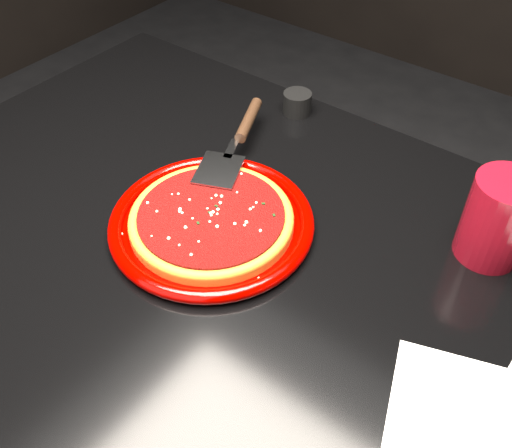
{
  "coord_description": "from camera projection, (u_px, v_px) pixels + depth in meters",
  "views": [
    {
      "loc": [
        0.37,
        -0.44,
        1.35
      ],
      "look_at": [
        0.01,
        0.03,
        0.77
      ],
      "focal_mm": 40.0,
      "sensor_mm": 36.0,
      "label": 1
    }
  ],
  "objects": [
    {
      "name": "pizza_sauce",
      "position": [
        211.0,
        215.0,
        0.84
      ],
      "size": [
        0.28,
        0.28,
        0.01
      ],
      "primitive_type": "cylinder",
      "rotation": [
        0.0,
        0.0,
        0.35
      ],
      "color": "maroon",
      "rests_on": "plate"
    },
    {
      "name": "pizza_crust_rim",
      "position": [
        211.0,
        218.0,
        0.84
      ],
      "size": [
        0.31,
        0.31,
        0.02
      ],
      "primitive_type": "torus",
      "rotation": [
        0.0,
        0.0,
        0.35
      ],
      "color": "#935E1B",
      "rests_on": "plate"
    },
    {
      "name": "pizza_crust",
      "position": [
        212.0,
        221.0,
        0.84
      ],
      "size": [
        0.31,
        0.31,
        0.01
      ],
      "primitive_type": "cylinder",
      "rotation": [
        0.0,
        0.0,
        0.35
      ],
      "color": "#935E1B",
      "rests_on": "plate"
    },
    {
      "name": "napkin_a",
      "position": [
        457.0,
        411.0,
        0.64
      ],
      "size": [
        0.19,
        0.19,
        0.0
      ],
      "primitive_type": "cube",
      "rotation": [
        0.0,
        0.0,
        0.33
      ],
      "color": "white",
      "rests_on": "table"
    },
    {
      "name": "cup",
      "position": [
        498.0,
        219.0,
        0.77
      ],
      "size": [
        0.1,
        0.1,
        0.13
      ],
      "primitive_type": "cylinder",
      "rotation": [
        0.0,
        0.0,
        0.12
      ],
      "color": "maroon",
      "rests_on": "table"
    },
    {
      "name": "basil_flecks",
      "position": [
        211.0,
        213.0,
        0.83
      ],
      "size": [
        0.19,
        0.19,
        0.0
      ],
      "primitive_type": null,
      "color": "black",
      "rests_on": "plate"
    },
    {
      "name": "table",
      "position": [
        241.0,
        380.0,
        1.09
      ],
      "size": [
        1.2,
        0.8,
        0.75
      ],
      "primitive_type": "cube",
      "color": "black",
      "rests_on": "floor"
    },
    {
      "name": "parmesan_dusting",
      "position": [
        211.0,
        212.0,
        0.83
      ],
      "size": [
        0.21,
        0.21,
        0.01
      ],
      "primitive_type": null,
      "color": "#FBF0C4",
      "rests_on": "plate"
    },
    {
      "name": "ramekin",
      "position": [
        297.0,
        103.0,
        1.06
      ],
      "size": [
        0.07,
        0.07,
        0.04
      ],
      "primitive_type": "cylinder",
      "rotation": [
        0.0,
        0.0,
        -0.28
      ],
      "color": "black",
      "rests_on": "table"
    },
    {
      "name": "pizza_server",
      "position": [
        236.0,
        142.0,
        0.95
      ],
      "size": [
        0.18,
        0.29,
        0.02
      ],
      "primitive_type": null,
      "rotation": [
        0.0,
        0.0,
        0.4
      ],
      "color": "#B7BABE",
      "rests_on": "plate"
    },
    {
      "name": "plate",
      "position": [
        212.0,
        222.0,
        0.85
      ],
      "size": [
        0.39,
        0.39,
        0.02
      ],
      "primitive_type": "cylinder",
      "rotation": [
        0.0,
        0.0,
        0.35
      ],
      "color": "#750100",
      "rests_on": "table"
    }
  ]
}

